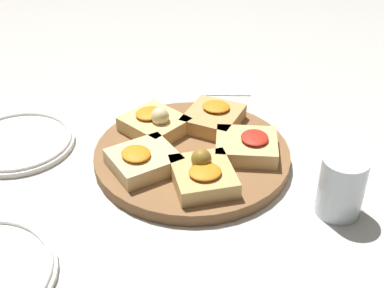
# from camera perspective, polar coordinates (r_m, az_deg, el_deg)

# --- Properties ---
(ground_plane) EXTENTS (3.00, 3.00, 0.00)m
(ground_plane) POSITION_cam_1_polar(r_m,az_deg,el_deg) (0.96, 0.00, -1.81)
(ground_plane) COLOR beige
(serving_board) EXTENTS (0.35, 0.35, 0.02)m
(serving_board) POSITION_cam_1_polar(r_m,az_deg,el_deg) (0.95, 0.00, -1.26)
(serving_board) COLOR brown
(serving_board) RESTS_ON ground_plane
(focaccia_slice_0) EXTENTS (0.12, 0.13, 0.04)m
(focaccia_slice_0) POSITION_cam_1_polar(r_m,az_deg,el_deg) (0.94, 5.88, -0.18)
(focaccia_slice_0) COLOR #DBB775
(focaccia_slice_0) RESTS_ON serving_board
(focaccia_slice_1) EXTENTS (0.14, 0.14, 0.04)m
(focaccia_slice_1) POSITION_cam_1_polar(r_m,az_deg,el_deg) (1.01, 2.30, 2.84)
(focaccia_slice_1) COLOR tan
(focaccia_slice_1) RESTS_ON serving_board
(focaccia_slice_2) EXTENTS (0.14, 0.14, 0.06)m
(focaccia_slice_2) POSITION_cam_1_polar(r_m,az_deg,el_deg) (0.99, -4.01, 2.26)
(focaccia_slice_2) COLOR #DBB775
(focaccia_slice_2) RESTS_ON serving_board
(focaccia_slice_3) EXTENTS (0.13, 0.13, 0.04)m
(focaccia_slice_3) POSITION_cam_1_polar(r_m,az_deg,el_deg) (0.90, -5.24, -1.71)
(focaccia_slice_3) COLOR #E5C689
(focaccia_slice_3) RESTS_ON serving_board
(focaccia_slice_4) EXTENTS (0.11, 0.10, 0.06)m
(focaccia_slice_4) POSITION_cam_1_polar(r_m,az_deg,el_deg) (0.86, 1.46, -3.21)
(focaccia_slice_4) COLOR tan
(focaccia_slice_4) RESTS_ON serving_board
(plate_right) EXTENTS (0.21, 0.21, 0.02)m
(plate_right) POSITION_cam_1_polar(r_m,az_deg,el_deg) (1.05, -18.05, 0.23)
(plate_right) COLOR white
(plate_right) RESTS_ON ground_plane
(water_glass) EXTENTS (0.07, 0.07, 0.10)m
(water_glass) POSITION_cam_1_polar(r_m,az_deg,el_deg) (0.85, 15.65, -4.35)
(water_glass) COLOR silver
(water_glass) RESTS_ON ground_plane
(napkin_stack) EXTENTS (0.14, 0.13, 0.01)m
(napkin_stack) POSITION_cam_1_polar(r_m,az_deg,el_deg) (1.22, 3.68, 6.64)
(napkin_stack) COLOR white
(napkin_stack) RESTS_ON ground_plane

